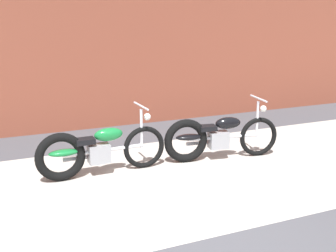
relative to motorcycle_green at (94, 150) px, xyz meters
name	(u,v)px	position (x,y,z in m)	size (l,w,h in m)	color
ground_plane	(207,239)	(0.69, -2.30, -0.40)	(80.00, 80.00, 0.00)	#47474C
sidewalk_slab	(150,181)	(0.69, -0.55, -0.40)	(36.00, 3.50, 0.01)	#B2ADA3
brick_building_wall	(90,12)	(0.69, 2.90, 2.03)	(36.00, 0.50, 4.85)	brown
motorcycle_green	(94,150)	(0.00, 0.00, 0.00)	(2.01, 0.58, 1.03)	black
motorcycle_black	(214,137)	(2.01, -0.08, 0.00)	(2.00, 0.65, 1.03)	black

